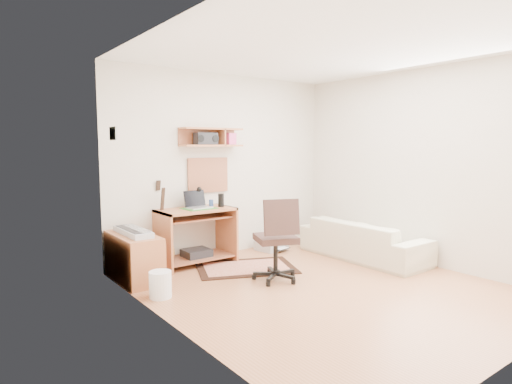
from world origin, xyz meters
TOP-DOWN VIEW (x-y plane):
  - floor at (0.00, 0.00)m, footprint 3.60×4.00m
  - ceiling at (0.00, 0.00)m, footprint 3.60×4.00m
  - back_wall at (0.00, 2.00)m, footprint 3.60×0.01m
  - left_wall at (-1.80, 0.00)m, footprint 0.01×4.00m
  - right_wall at (1.80, 0.00)m, footprint 0.01×4.00m
  - wall_shelf at (-0.30, 1.88)m, footprint 0.90×0.25m
  - cork_board at (-0.30, 1.98)m, footprint 0.64×0.03m
  - wall_photo at (-1.79, 1.50)m, footprint 0.02×0.20m
  - desk at (-0.65, 1.73)m, footprint 1.00×0.55m
  - laptop at (-0.61, 1.71)m, footprint 0.33×0.33m
  - speaker at (-0.28, 1.68)m, footprint 0.08×0.08m
  - desk_lamp at (-0.49, 1.87)m, footprint 0.09×0.09m
  - pencil_cup at (-0.35, 1.83)m, footprint 0.06×0.06m
  - boombox at (-0.40, 1.87)m, footprint 0.31×0.14m
  - rug at (-0.23, 1.16)m, footprint 1.47×1.26m
  - task_chair at (-0.24, 0.54)m, footprint 0.67×0.67m
  - cabinet at (-1.58, 1.55)m, footprint 0.40×0.90m
  - music_keyboard at (-1.58, 1.55)m, footprint 0.22×0.72m
  - guitar at (-1.06, 1.86)m, footprint 0.33×0.23m
  - waste_basket at (-1.58, 0.81)m, footprint 0.30×0.30m
  - printer at (0.66, 1.73)m, footprint 0.49×0.41m
  - sofa at (1.38, 0.57)m, footprint 0.54×1.84m

SIDE VIEW (x-z plane):
  - floor at x=0.00m, z-range -0.01..0.00m
  - rug at x=-0.23m, z-range 0.00..0.02m
  - printer at x=0.66m, z-range 0.00..0.17m
  - waste_basket at x=-1.58m, z-range 0.00..0.28m
  - cabinet at x=-1.58m, z-range 0.00..0.55m
  - sofa at x=1.38m, z-range 0.00..0.72m
  - desk at x=-0.65m, z-range 0.00..0.75m
  - task_chair at x=-0.24m, z-range 0.00..1.00m
  - guitar at x=-1.06m, z-range 0.00..1.14m
  - music_keyboard at x=-1.58m, z-range 0.55..0.61m
  - pencil_cup at x=-0.35m, z-range 0.75..0.84m
  - speaker at x=-0.28m, z-range 0.75..0.93m
  - laptop at x=-0.61m, z-range 0.75..0.99m
  - desk_lamp at x=-0.49m, z-range 0.75..1.03m
  - cork_board at x=-0.30m, z-range 0.92..1.42m
  - back_wall at x=0.00m, z-range 0.00..2.60m
  - left_wall at x=-1.80m, z-range 0.00..2.60m
  - right_wall at x=1.80m, z-range 0.00..2.60m
  - boombox at x=-0.40m, z-range 1.60..1.76m
  - wall_shelf at x=-0.30m, z-range 1.57..1.83m
  - wall_photo at x=-1.79m, z-range 1.65..1.79m
  - ceiling at x=0.00m, z-range 2.60..2.61m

